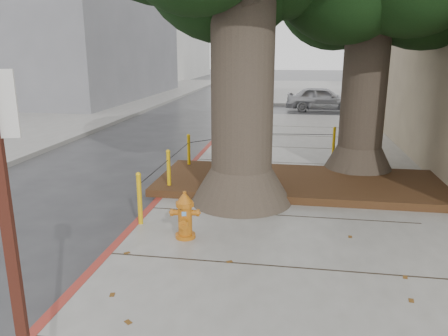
% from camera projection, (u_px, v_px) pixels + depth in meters
% --- Properties ---
extents(ground, '(140.00, 140.00, 0.00)m').
position_uv_depth(ground, '(239.00, 273.00, 6.31)').
color(ground, '#28282B').
rests_on(ground, ground).
extents(sidewalk_far, '(16.00, 20.00, 0.15)m').
position_uv_depth(sidewalk_far, '(365.00, 91.00, 33.94)').
color(sidewalk_far, slate).
rests_on(sidewalk_far, ground).
extents(curb_red, '(0.14, 26.00, 0.16)m').
position_uv_depth(curb_red, '(158.00, 203.00, 8.99)').
color(curb_red, maroon).
rests_on(curb_red, ground).
extents(planter_bed, '(6.40, 2.60, 0.16)m').
position_uv_depth(planter_bed, '(301.00, 183.00, 9.83)').
color(planter_bed, black).
rests_on(planter_bed, sidewalk_main).
extents(building_far_grey, '(12.00, 16.00, 12.00)m').
position_uv_depth(building_far_grey, '(53.00, 4.00, 28.05)').
color(building_far_grey, slate).
rests_on(building_far_grey, ground).
extents(building_far_white, '(12.00, 18.00, 15.00)m').
position_uv_depth(building_far_white, '(143.00, 11.00, 49.89)').
color(building_far_white, silver).
rests_on(building_far_white, ground).
extents(bollard_ring, '(3.79, 5.39, 0.95)m').
position_uv_depth(bollard_ring, '(227.00, 156.00, 10.44)').
color(bollard_ring, '#DFAA0C').
rests_on(bollard_ring, sidewalk_main).
extents(fire_hydrant, '(0.42, 0.39, 0.79)m').
position_uv_depth(fire_hydrant, '(185.00, 215.00, 7.04)').
color(fire_hydrant, '#BF6513').
rests_on(fire_hydrant, sidewalk_main).
extents(signpost, '(0.27, 0.12, 2.85)m').
position_uv_depth(signpost, '(14.00, 268.00, 2.78)').
color(signpost, '#471911').
rests_on(signpost, sidewalk_main).
extents(car_silver, '(3.83, 1.67, 1.29)m').
position_uv_depth(car_silver, '(322.00, 99.00, 23.14)').
color(car_silver, '#A6A6AB').
rests_on(car_silver, ground).
extents(car_red, '(3.62, 1.55, 1.16)m').
position_uv_depth(car_red, '(441.00, 100.00, 23.21)').
color(car_red, maroon).
rests_on(car_red, ground).
extents(car_dark, '(1.91, 3.97, 1.11)m').
position_uv_depth(car_dark, '(91.00, 97.00, 25.03)').
color(car_dark, black).
rests_on(car_dark, ground).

